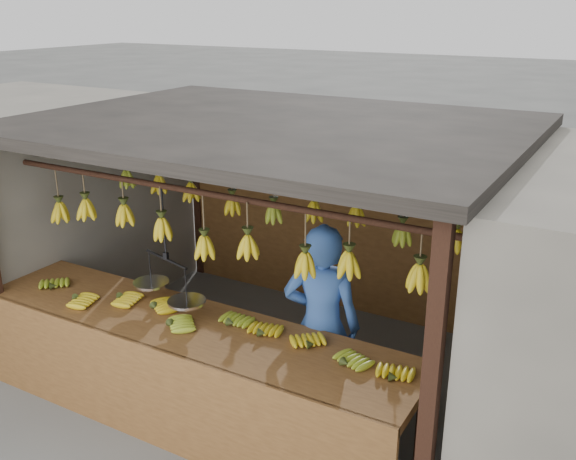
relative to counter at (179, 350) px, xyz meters
The scene contains 8 objects.
ground 1.44m from the counter, 83.89° to the left, with size 80.00×80.00×0.00m, color #5B5B57.
stall 2.01m from the counter, 85.17° to the left, with size 4.30×3.30×2.40m.
neighbor_left 3.71m from the counter, 160.40° to the left, with size 3.00×3.00×2.30m, color slate.
counter is the anchor object (origin of this frame).
hanging_bananas 1.53m from the counter, 84.28° to the left, with size 3.60×2.24×0.39m.
balance_scale 0.54m from the counter, 139.80° to the left, with size 0.80×0.44×0.94m.
vendor 1.17m from the counter, 35.49° to the left, with size 0.64×0.42×1.76m, color #3359A5.
bag_bundles 3.33m from the counter, 51.29° to the left, with size 0.08×0.26×1.17m.
Camera 1 is at (2.88, -4.74, 3.36)m, focal length 40.00 mm.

